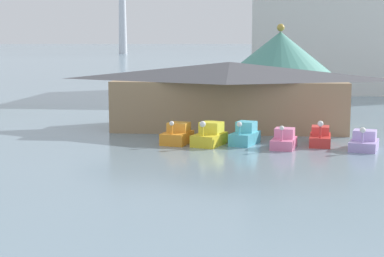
# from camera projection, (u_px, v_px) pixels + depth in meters

# --- Properties ---
(pedal_boat_orange) EXTENTS (2.07, 2.77, 1.63)m
(pedal_boat_orange) POSITION_uv_depth(u_px,v_px,m) (177.00, 135.00, 39.98)
(pedal_boat_orange) COLOR orange
(pedal_boat_orange) RESTS_ON ground
(pedal_boat_yellow) EXTENTS (2.36, 3.04, 1.71)m
(pedal_boat_yellow) POSITION_uv_depth(u_px,v_px,m) (210.00, 136.00, 39.37)
(pedal_boat_yellow) COLOR yellow
(pedal_boat_yellow) RESTS_ON ground
(pedal_boat_cyan) EXTENTS (2.09, 2.83, 1.62)m
(pedal_boat_cyan) POSITION_uv_depth(u_px,v_px,m) (245.00, 135.00, 39.68)
(pedal_boat_cyan) COLOR #4CB7CC
(pedal_boat_cyan) RESTS_ON ground
(pedal_boat_pink) EXTENTS (1.82, 2.67, 1.56)m
(pedal_boat_pink) POSITION_uv_depth(u_px,v_px,m) (284.00, 140.00, 38.34)
(pedal_boat_pink) COLOR pink
(pedal_boat_pink) RESTS_ON ground
(pedal_boat_red) EXTENTS (1.63, 2.96, 1.74)m
(pedal_boat_red) POSITION_uv_depth(u_px,v_px,m) (320.00, 137.00, 39.44)
(pedal_boat_red) COLOR red
(pedal_boat_red) RESTS_ON ground
(pedal_boat_lavender) EXTENTS (2.25, 2.93, 1.55)m
(pedal_boat_lavender) POSITION_uv_depth(u_px,v_px,m) (364.00, 142.00, 37.80)
(pedal_boat_lavender) COLOR #B299D8
(pedal_boat_lavender) RESTS_ON ground
(boathouse) EXTENTS (18.66, 7.64, 5.12)m
(boathouse) POSITION_uv_depth(u_px,v_px,m) (229.00, 94.00, 46.40)
(boathouse) COLOR #9E7F5B
(boathouse) RESTS_ON ground
(green_roof_pavilion) EXTENTS (9.72, 9.72, 8.23)m
(green_roof_pavilion) POSITION_uv_depth(u_px,v_px,m) (280.00, 67.00, 55.38)
(green_roof_pavilion) COLOR brown
(green_roof_pavilion) RESTS_ON ground
(background_building_block) EXTENTS (28.79, 19.22, 17.52)m
(background_building_block) POSITION_uv_depth(u_px,v_px,m) (358.00, 25.00, 81.48)
(background_building_block) COLOR silver
(background_building_block) RESTS_ON ground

